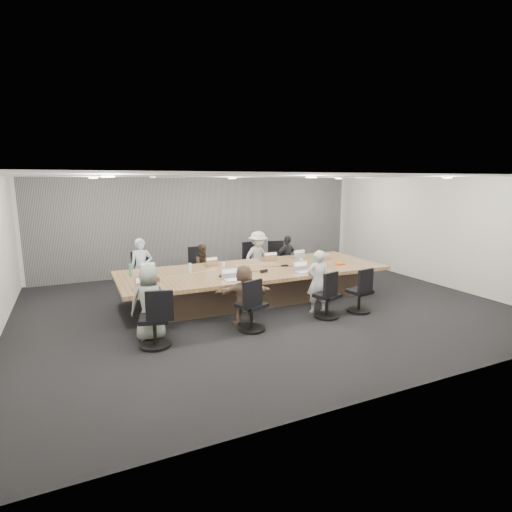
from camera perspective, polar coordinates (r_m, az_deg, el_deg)
name	(u,v)px	position (r m, az deg, el deg)	size (l,w,h in m)	color
floor	(264,306)	(8.84, 1.09, -7.14)	(10.00, 8.00, 0.00)	black
ceiling	(264,176)	(8.41, 1.16, 11.32)	(10.00, 8.00, 0.00)	white
wall_back	(206,225)	(12.21, -7.12, 4.49)	(10.00, 2.80, 0.00)	silver
wall_front	(404,288)	(5.29, 20.45, -4.37)	(10.00, 2.80, 0.00)	silver
wall_right	(433,231)	(11.59, 24.01, 3.30)	(8.00, 2.80, 0.00)	silver
curtain	(207,225)	(12.13, -7.00, 4.45)	(9.80, 0.04, 2.80)	slate
conference_table	(254,283)	(9.17, -0.26, -3.88)	(6.00, 2.20, 0.74)	#4E3C2F
chair_0	(140,277)	(10.14, -16.27, -2.90)	(0.54, 0.54, 0.80)	black
chair_1	(200,271)	(10.45, -8.00, -2.07)	(0.56, 0.56, 0.83)	black
chair_2	(253,265)	(10.95, -0.50, -1.24)	(0.59, 0.59, 0.88)	black
chair_3	(281,263)	(11.34, 3.56, -0.96)	(0.56, 0.56, 0.84)	black
chair_4	(154,323)	(6.86, -14.31, -9.29)	(0.55, 0.55, 0.81)	black
chair_5	(252,309)	(7.35, -0.62, -7.63)	(0.54, 0.54, 0.80)	black
chair_6	(327,299)	(8.15, 10.13, -6.09)	(0.51, 0.51, 0.76)	black
chair_7	(359,295)	(8.62, 14.54, -5.39)	(0.50, 0.50, 0.74)	black
person_0	(141,268)	(9.73, -16.05, -1.66)	(0.51, 0.33, 1.39)	silver
laptop_0	(145,271)	(9.19, -15.53, -2.01)	(0.30, 0.20, 0.02)	#B2B2B7
person_1	(204,267)	(10.09, -7.45, -1.58)	(0.56, 0.44, 1.16)	#352A1E
laptop_1	(211,265)	(9.54, -6.48, -1.22)	(0.29, 0.20, 0.02)	#8C6647
person_2	(258,258)	(10.59, 0.28, -0.23)	(0.90, 0.52, 1.40)	#B3B3B3
laptop_2	(267,259)	(10.10, 1.60, -0.49)	(0.36, 0.25, 0.02)	#8C6647
person_3	(287,258)	(11.00, 4.44, -0.28)	(0.72, 0.30, 1.23)	#252528
laptop_3	(297,257)	(10.51, 5.91, -0.09)	(0.35, 0.24, 0.02)	#B2B2B7
person_4	(150,302)	(7.11, -14.94, -6.40)	(0.65, 0.42, 1.33)	gray
laptop_4	(144,290)	(7.61, -15.69, -4.65)	(0.35, 0.24, 0.02)	#8C6647
person_5	(244,295)	(7.60, -1.71, -5.54)	(1.08, 0.35, 1.17)	#7C5F4C
laptop_5	(233,280)	(8.05, -3.25, -3.41)	(0.35, 0.24, 0.02)	#B2B2B7
person_6	(318,282)	(8.35, 8.82, -3.64)	(0.48, 0.32, 1.32)	silver
laptop_6	(304,272)	(8.78, 6.86, -2.28)	(0.36, 0.24, 0.02)	#B2B2B7
bottle_green_left	(131,270)	(8.75, -17.47, -1.92)	(0.07, 0.07, 0.27)	#469862
bottle_green_right	(313,262)	(9.36, 8.20, -0.79)	(0.07, 0.07, 0.24)	#469862
bottle_clear	(190,269)	(8.68, -9.42, -1.78)	(0.07, 0.07, 0.23)	silver
cup_white_far	(223,265)	(9.23, -4.68, -1.30)	(0.09, 0.09, 0.11)	white
cup_white_near	(301,260)	(9.83, 6.48, -0.60)	(0.08, 0.08, 0.10)	white
mug_brown	(158,279)	(8.13, -13.87, -3.28)	(0.08, 0.08, 0.10)	brown
mic_left	(223,276)	(8.37, -4.75, -2.84)	(0.15, 0.10, 0.03)	black
mic_right	(285,266)	(9.37, 4.11, -1.36)	(0.15, 0.10, 0.03)	black
stapler	(264,271)	(8.69, 1.14, -2.17)	(0.18, 0.04, 0.07)	black
canvas_bag	(326,257)	(10.26, 9.95, -0.15)	(0.23, 0.14, 0.13)	tan
snack_packet	(340,264)	(9.68, 11.93, -1.14)	(0.19, 0.13, 0.04)	#E44906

